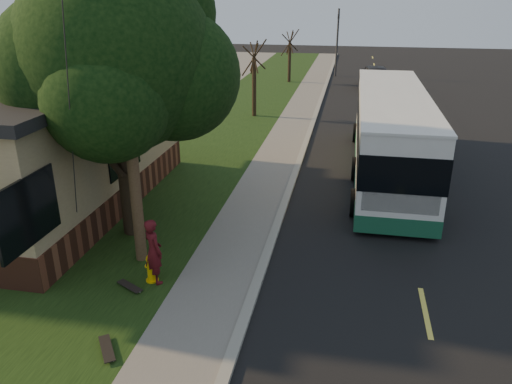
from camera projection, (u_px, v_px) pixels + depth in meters
The scene contains 17 objects.
ground at pixel (254, 294), 12.10m from camera, with size 120.00×120.00×0.00m, color black.
road at pixel (396, 170), 20.51m from camera, with size 8.00×80.00×0.01m, color black.
curb at pixel (299, 162), 21.18m from camera, with size 0.25×80.00×0.12m, color gray.
sidewalk at pixel (276, 161), 21.37m from camera, with size 2.00×80.00×0.08m, color slate.
grass_verge at pixel (197, 157), 21.98m from camera, with size 5.00×80.00×0.07m, color black.
fire_hydrant at pixel (151, 268), 12.39m from camera, with size 0.32×0.32×0.74m.
utility_pole at pixel (125, 90), 11.85m from camera, with size 2.86×3.21×9.07m.
leafy_tree at pixel (119, 58), 13.30m from camera, with size 6.30×6.00×7.80m.
bare_tree_near at pixel (254, 80), 28.30m from camera, with size 1.38×1.21×4.31m.
bare_tree_far at pixel (290, 57), 39.19m from camera, with size 1.38×1.21×4.03m.
traffic_signal at pixel (337, 38), 41.79m from camera, with size 0.18×0.22×5.50m.
transit_bus at pixel (390, 132), 19.43m from camera, with size 2.76×11.96×3.24m.
skateboarder at pixel (154, 251), 12.19m from camera, with size 0.62×0.41×1.70m, color #4C0F14.
skateboard_main at pixel (107, 349), 10.05m from camera, with size 0.68×0.85×0.08m.
skateboard_spare at pixel (130, 286), 12.18m from camera, with size 0.79×0.55×0.07m.
dumpster at pixel (72, 169), 18.51m from camera, with size 1.68×1.45×1.30m.
distant_car at pixel (376, 77), 37.06m from camera, with size 2.03×5.05×1.72m, color black.
Camera 1 is at (1.99, -10.10, 6.83)m, focal length 35.00 mm.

